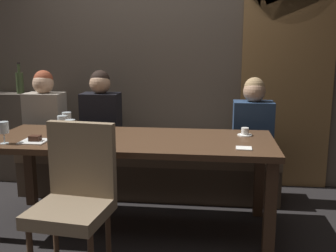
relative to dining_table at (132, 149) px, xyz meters
name	(u,v)px	position (x,y,z in m)	size (l,w,h in m)	color
ground	(133,226)	(0.00, 0.00, -0.65)	(9.00, 9.00, 0.00)	black
back_wall_tiled	(155,40)	(0.00, 1.22, 0.85)	(6.00, 0.12, 3.00)	brown
arched_door	(288,54)	(1.35, 1.15, 0.71)	(0.90, 0.05, 2.55)	olive
back_counter	(13,136)	(-1.55, 1.04, -0.18)	(1.10, 0.28, 0.95)	#494138
dining_table	(132,149)	(0.00, 0.00, 0.00)	(2.20, 0.84, 0.74)	#412B1C
banquette_bench	(147,173)	(0.00, 0.70, -0.42)	(2.50, 0.44, 0.45)	#4A3C2E
chair_near_side	(75,192)	(-0.21, -0.72, -0.09)	(0.49, 0.49, 0.98)	#4C3321
diner_redhead	(45,112)	(-1.00, 0.68, 0.16)	(0.36, 0.24, 0.77)	#9E9384
diner_bearded	(101,112)	(-0.45, 0.72, 0.16)	(0.36, 0.24, 0.77)	black
diner_far_end	(253,119)	(0.99, 0.68, 0.14)	(0.36, 0.24, 0.72)	navy
wine_bottle_pale_label	(20,82)	(-1.41, 1.01, 0.42)	(0.08, 0.08, 0.33)	#384728
wine_glass_end_left	(62,122)	(-0.56, 0.01, 0.20)	(0.08, 0.08, 0.16)	silver
wine_glass_far_right	(70,126)	(-0.44, -0.15, 0.20)	(0.08, 0.08, 0.16)	silver
wine_glass_center_back	(3,129)	(-0.89, -0.28, 0.20)	(0.08, 0.08, 0.16)	silver
wine_glass_end_right	(67,118)	(-0.59, 0.18, 0.20)	(0.08, 0.08, 0.16)	silver
espresso_cup	(245,132)	(0.88, 0.20, 0.11)	(0.12, 0.12, 0.06)	white
dessert_plate	(34,140)	(-0.70, -0.21, 0.10)	(0.19, 0.19, 0.05)	white
folded_napkin	(244,148)	(0.85, -0.23, 0.09)	(0.11, 0.10, 0.01)	silver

